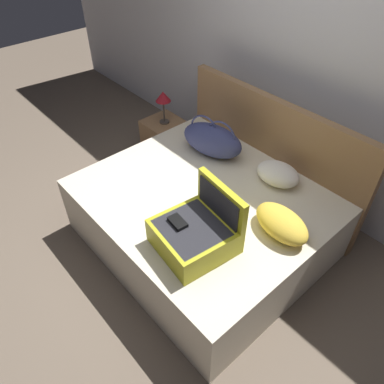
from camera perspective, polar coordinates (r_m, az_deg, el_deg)
name	(u,v)px	position (r m, az deg, el deg)	size (l,w,h in m)	color
ground_plane	(168,263)	(3.28, -3.68, -10.83)	(12.00, 12.00, 0.00)	#6B5B4C
back_wall	(312,66)	(3.51, 17.94, 17.94)	(8.00, 0.10, 2.60)	silver
bed	(203,219)	(3.24, 1.64, -4.09)	(1.93, 1.64, 0.56)	beige
headboard	(271,154)	(3.57, 11.97, 5.66)	(1.97, 0.08, 1.11)	olive
hard_case_large	(196,233)	(2.57, 0.58, -6.26)	(0.54, 0.55, 0.45)	gold
duffel_bag	(212,140)	(3.41, 3.12, 7.99)	(0.64, 0.42, 0.37)	navy
pillow_near_headboard	(278,174)	(3.20, 13.06, 2.73)	(0.38, 0.28, 0.17)	white
pillow_center_head	(282,223)	(2.77, 13.59, -4.67)	(0.46, 0.28, 0.17)	gold
nightstand	(165,140)	(4.30, -4.09, 8.00)	(0.44, 0.40, 0.46)	olive
table_lamp	(163,98)	(4.04, -4.45, 14.16)	(0.16, 0.16, 0.37)	#3F3833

